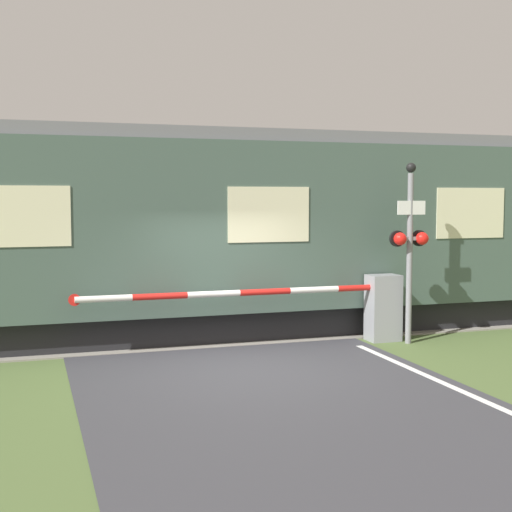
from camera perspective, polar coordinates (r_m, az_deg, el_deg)
ground_plane at (r=11.45m, az=-0.81°, el=-9.05°), size 80.00×80.00×0.00m
track_bed at (r=14.52m, az=-4.62°, el=-6.03°), size 36.00×3.20×0.13m
train at (r=14.54m, az=-0.99°, el=2.01°), size 15.60×3.17×4.00m
crossing_barrier at (r=13.57m, az=8.29°, el=-3.91°), size 6.11×0.44×1.26m
signal_post at (r=13.49m, az=12.22°, el=1.14°), size 0.76×0.26×3.36m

